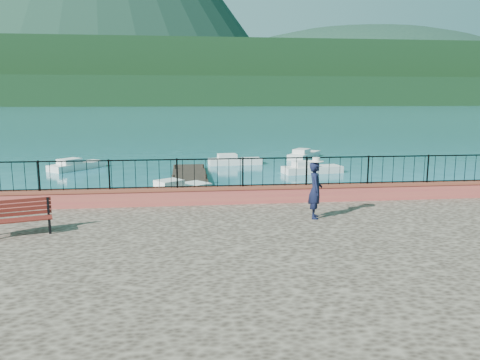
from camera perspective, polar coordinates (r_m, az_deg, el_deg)
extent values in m
plane|color=#19596B|center=(12.86, 3.77, -11.65)|extent=(2000.00, 2000.00, 0.00)
cube|color=#B0513F|center=(15.94, 1.41, -1.78)|extent=(28.00, 0.46, 0.58)
cube|color=black|center=(15.80, 1.42, 0.94)|extent=(27.00, 0.05, 0.95)
cube|color=#2D231C|center=(24.19, -6.10, -1.03)|extent=(2.00, 16.00, 0.30)
cube|color=black|center=(311.79, -6.45, 10.64)|extent=(900.00, 60.00, 18.00)
cube|color=black|center=(372.16, -6.55, 12.51)|extent=(900.00, 120.00, 44.00)
ellipsoid|color=#142D23|center=(613.44, 14.69, 9.15)|extent=(448.00, 384.00, 180.00)
cube|color=black|center=(13.52, -25.32, -5.27)|extent=(1.70, 0.96, 0.41)
cube|color=maroon|center=(13.65, -25.44, -3.17)|extent=(1.58, 0.56, 0.50)
imported|color=black|center=(13.99, 9.17, -1.22)|extent=(0.52, 0.69, 1.70)
cylinder|color=silver|center=(13.85, 9.27, 2.48)|extent=(0.44, 0.44, 0.12)
cube|color=silver|center=(23.53, -7.61, -0.75)|extent=(3.50, 3.08, 0.80)
cube|color=silver|center=(30.36, 8.80, 1.62)|extent=(3.98, 1.93, 0.80)
cube|color=silver|center=(33.47, -19.27, 1.94)|extent=(3.45, 3.81, 0.80)
cube|color=silver|center=(33.90, -0.62, 2.59)|extent=(3.87, 1.59, 0.80)
cube|color=silver|center=(38.02, 7.84, 3.30)|extent=(3.46, 4.20, 0.80)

